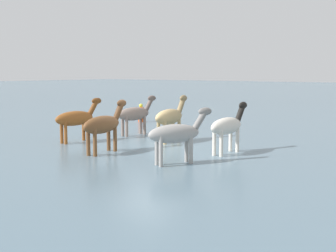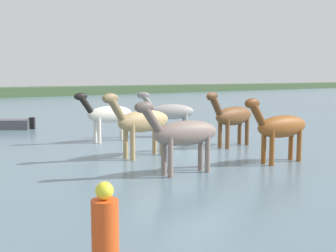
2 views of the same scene
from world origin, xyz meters
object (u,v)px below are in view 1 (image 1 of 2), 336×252
horse_dun_straggler (228,126)px  buoy_channel_marker (141,114)px  horse_rear_stallion (176,134)px  horse_mid_herd (103,125)px  horse_gray_outer (170,117)px  horse_pinto_flank (76,118)px  horse_lead (135,114)px

horse_dun_straggler → buoy_channel_marker: horse_dun_straggler is taller
horse_dun_straggler → horse_rear_stallion: horse_dun_straggler is taller
horse_mid_herd → buoy_channel_marker: size_ratio=2.26×
horse_gray_outer → horse_pinto_flank: size_ratio=1.06×
horse_lead → horse_mid_herd: bearing=-145.6°
horse_mid_herd → horse_gray_outer: bearing=-13.0°
horse_gray_outer → buoy_channel_marker: bearing=44.7°
horse_mid_herd → horse_rear_stallion: horse_mid_herd is taller
horse_pinto_flank → horse_lead: (-3.12, 0.73, -0.00)m
horse_gray_outer → buoy_channel_marker: (-4.98, -5.87, -0.61)m
horse_lead → horse_rear_stallion: 6.95m
horse_gray_outer → horse_mid_herd: 3.71m
horse_lead → horse_rear_stallion: size_ratio=1.06×
horse_mid_herd → horse_rear_stallion: bearing=-95.2°
horse_gray_outer → horse_lead: 2.63m
horse_dun_straggler → horse_mid_herd: (2.75, -3.87, 0.04)m
horse_gray_outer → buoy_channel_marker: size_ratio=2.30×
buoy_channel_marker → horse_gray_outer: bearing=49.7°
buoy_channel_marker → horse_lead: bearing=37.0°
horse_pinto_flank → horse_mid_herd: 3.04m
horse_mid_herd → horse_lead: horse_mid_herd is taller
horse_mid_herd → buoy_channel_marker: (-8.66, -5.39, -0.59)m
horse_pinto_flank → horse_lead: bearing=-6.2°
horse_mid_herd → horse_dun_straggler: bearing=-60.3°
horse_dun_straggler → horse_rear_stallion: size_ratio=1.06×
horse_lead → horse_rear_stallion: bearing=-119.3°
horse_gray_outer → buoy_channel_marker: horse_gray_outer is taller
horse_pinto_flank → horse_lead: size_ratio=1.00×
horse_rear_stallion → buoy_channel_marker: size_ratio=2.05×
horse_pinto_flank → buoy_channel_marker: bearing=25.9°
horse_dun_straggler → horse_mid_herd: bearing=128.3°
horse_rear_stallion → buoy_channel_marker: 12.35m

